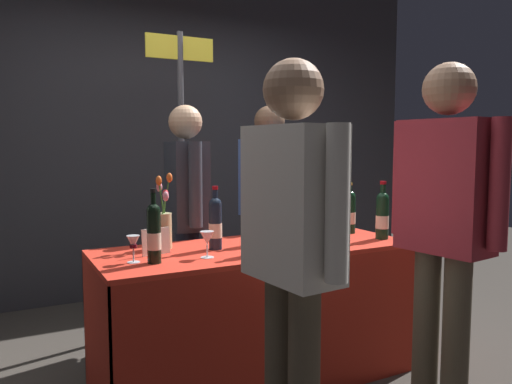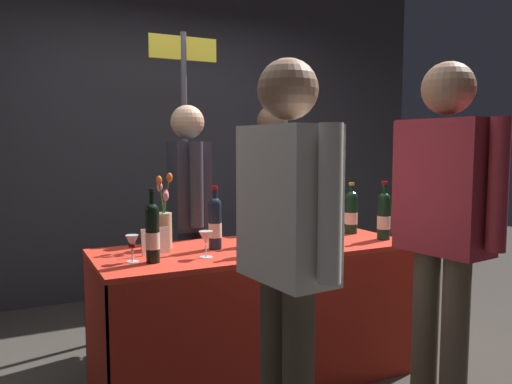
{
  "view_description": "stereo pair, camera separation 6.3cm",
  "coord_description": "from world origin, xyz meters",
  "px_view_note": "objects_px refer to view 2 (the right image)",
  "views": [
    {
      "loc": [
        -1.26,
        -2.4,
        1.32
      ],
      "look_at": [
        0.0,
        0.0,
        1.06
      ],
      "focal_mm": 35.1,
      "sensor_mm": 36.0,
      "label": 1
    },
    {
      "loc": [
        -1.21,
        -2.43,
        1.32
      ],
      "look_at": [
        0.0,
        0.0,
        1.06
      ],
      "focal_mm": 35.1,
      "sensor_mm": 36.0,
      "label": 2
    }
  ],
  "objects_px": {
    "featured_wine_bottle": "(153,232)",
    "flower_vase": "(164,224)",
    "vendor_presenter": "(188,203)",
    "booth_signpost": "(185,148)",
    "taster_foreground_right": "(287,238)",
    "tasting_table": "(256,288)",
    "wine_glass_near_vendor": "(206,239)",
    "wine_glass_mid": "(132,243)",
    "display_bottle_0": "(259,222)"
  },
  "relations": [
    {
      "from": "display_bottle_0",
      "to": "vendor_presenter",
      "type": "xyz_separation_m",
      "value": [
        -0.2,
        0.61,
        0.05
      ]
    },
    {
      "from": "display_bottle_0",
      "to": "wine_glass_near_vendor",
      "type": "bearing_deg",
      "value": -155.84
    },
    {
      "from": "wine_glass_near_vendor",
      "to": "flower_vase",
      "type": "height_order",
      "value": "flower_vase"
    },
    {
      "from": "booth_signpost",
      "to": "flower_vase",
      "type": "bearing_deg",
      "value": -115.14
    },
    {
      "from": "booth_signpost",
      "to": "tasting_table",
      "type": "bearing_deg",
      "value": -87.53
    },
    {
      "from": "display_bottle_0",
      "to": "flower_vase",
      "type": "distance_m",
      "value": 0.52
    },
    {
      "from": "featured_wine_bottle",
      "to": "vendor_presenter",
      "type": "distance_m",
      "value": 0.88
    },
    {
      "from": "display_bottle_0",
      "to": "booth_signpost",
      "type": "height_order",
      "value": "booth_signpost"
    },
    {
      "from": "display_bottle_0",
      "to": "wine_glass_mid",
      "type": "bearing_deg",
      "value": -171.96
    },
    {
      "from": "display_bottle_0",
      "to": "wine_glass_near_vendor",
      "type": "height_order",
      "value": "display_bottle_0"
    },
    {
      "from": "display_bottle_0",
      "to": "wine_glass_near_vendor",
      "type": "relative_size",
      "value": 2.28
    },
    {
      "from": "featured_wine_bottle",
      "to": "display_bottle_0",
      "type": "distance_m",
      "value": 0.66
    },
    {
      "from": "featured_wine_bottle",
      "to": "display_bottle_0",
      "type": "relative_size",
      "value": 1.17
    },
    {
      "from": "flower_vase",
      "to": "taster_foreground_right",
      "type": "height_order",
      "value": "taster_foreground_right"
    },
    {
      "from": "wine_glass_near_vendor",
      "to": "booth_signpost",
      "type": "bearing_deg",
      "value": 76.22
    },
    {
      "from": "wine_glass_mid",
      "to": "booth_signpost",
      "type": "distance_m",
      "value": 1.39
    },
    {
      "from": "flower_vase",
      "to": "taster_foreground_right",
      "type": "bearing_deg",
      "value": -79.89
    },
    {
      "from": "wine_glass_mid",
      "to": "flower_vase",
      "type": "relative_size",
      "value": 0.32
    },
    {
      "from": "wine_glass_near_vendor",
      "to": "wine_glass_mid",
      "type": "xyz_separation_m",
      "value": [
        -0.35,
        0.07,
        -0.0
      ]
    },
    {
      "from": "vendor_presenter",
      "to": "booth_signpost",
      "type": "distance_m",
      "value": 0.58
    },
    {
      "from": "featured_wine_bottle",
      "to": "wine_glass_near_vendor",
      "type": "xyz_separation_m",
      "value": [
        0.26,
        -0.01,
        -0.05
      ]
    },
    {
      "from": "featured_wine_bottle",
      "to": "taster_foreground_right",
      "type": "height_order",
      "value": "taster_foreground_right"
    },
    {
      "from": "wine_glass_mid",
      "to": "flower_vase",
      "type": "xyz_separation_m",
      "value": [
        0.23,
        0.25,
        0.04
      ]
    },
    {
      "from": "wine_glass_mid",
      "to": "flower_vase",
      "type": "height_order",
      "value": "flower_vase"
    },
    {
      "from": "wine_glass_near_vendor",
      "to": "vendor_presenter",
      "type": "xyz_separation_m",
      "value": [
        0.17,
        0.78,
        0.08
      ]
    },
    {
      "from": "featured_wine_bottle",
      "to": "flower_vase",
      "type": "relative_size",
      "value": 0.87
    },
    {
      "from": "wine_glass_mid",
      "to": "vendor_presenter",
      "type": "height_order",
      "value": "vendor_presenter"
    },
    {
      "from": "flower_vase",
      "to": "vendor_presenter",
      "type": "relative_size",
      "value": 0.26
    },
    {
      "from": "vendor_presenter",
      "to": "wine_glass_near_vendor",
      "type": "bearing_deg",
      "value": -4.69
    },
    {
      "from": "display_bottle_0",
      "to": "flower_vase",
      "type": "relative_size",
      "value": 0.74
    },
    {
      "from": "tasting_table",
      "to": "taster_foreground_right",
      "type": "xyz_separation_m",
      "value": [
        -0.29,
        -0.84,
        0.45
      ]
    },
    {
      "from": "tasting_table",
      "to": "featured_wine_bottle",
      "type": "relative_size",
      "value": 4.9
    },
    {
      "from": "booth_signpost",
      "to": "featured_wine_bottle",
      "type": "bearing_deg",
      "value": -115.01
    },
    {
      "from": "wine_glass_near_vendor",
      "to": "taster_foreground_right",
      "type": "relative_size",
      "value": 0.08
    },
    {
      "from": "vendor_presenter",
      "to": "featured_wine_bottle",
      "type": "bearing_deg",
      "value": -21.81
    },
    {
      "from": "taster_foreground_right",
      "to": "wine_glass_mid",
      "type": "bearing_deg",
      "value": 22.31
    },
    {
      "from": "flower_vase",
      "to": "taster_foreground_right",
      "type": "distance_m",
      "value": 1.04
    },
    {
      "from": "tasting_table",
      "to": "wine_glass_near_vendor",
      "type": "height_order",
      "value": "wine_glass_near_vendor"
    },
    {
      "from": "booth_signpost",
      "to": "wine_glass_mid",
      "type": "bearing_deg",
      "value": -119.39
    },
    {
      "from": "featured_wine_bottle",
      "to": "wine_glass_mid",
      "type": "relative_size",
      "value": 2.72
    },
    {
      "from": "flower_vase",
      "to": "vendor_presenter",
      "type": "xyz_separation_m",
      "value": [
        0.3,
        0.46,
        0.05
      ]
    },
    {
      "from": "flower_vase",
      "to": "taster_foreground_right",
      "type": "xyz_separation_m",
      "value": [
        0.18,
        -1.02,
        0.08
      ]
    },
    {
      "from": "featured_wine_bottle",
      "to": "wine_glass_near_vendor",
      "type": "height_order",
      "value": "featured_wine_bottle"
    },
    {
      "from": "vendor_presenter",
      "to": "booth_signpost",
      "type": "relative_size",
      "value": 0.74
    },
    {
      "from": "tasting_table",
      "to": "booth_signpost",
      "type": "distance_m",
      "value": 1.33
    },
    {
      "from": "wine_glass_mid",
      "to": "vendor_presenter",
      "type": "distance_m",
      "value": 0.89
    },
    {
      "from": "featured_wine_bottle",
      "to": "taster_foreground_right",
      "type": "relative_size",
      "value": 0.22
    },
    {
      "from": "taster_foreground_right",
      "to": "booth_signpost",
      "type": "xyz_separation_m",
      "value": [
        0.24,
        1.91,
        0.32
      ]
    },
    {
      "from": "flower_vase",
      "to": "featured_wine_bottle",
      "type": "bearing_deg",
      "value": -114.63
    },
    {
      "from": "taster_foreground_right",
      "to": "vendor_presenter",
      "type": "bearing_deg",
      "value": -10.15
    }
  ]
}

